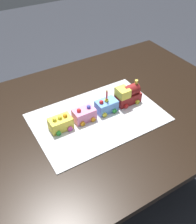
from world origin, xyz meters
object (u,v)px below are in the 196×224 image
(cake_car_caboose_sky_blue, at_px, (106,106))
(cake_locomotive, at_px, (128,95))
(dining_table, at_px, (104,125))
(cake_car_flatbed_bubblegum, at_px, (84,114))
(birthday_candle, at_px, (107,94))
(cake_car_gondola_lemon, at_px, (61,123))

(cake_car_caboose_sky_blue, bearing_deg, cake_locomotive, -180.00)
(dining_table, relative_size, cake_locomotive, 10.00)
(cake_car_caboose_sky_blue, xyz_separation_m, cake_car_flatbed_bubblegum, (0.12, 0.00, 0.00))
(cake_car_flatbed_bubblegum, xyz_separation_m, birthday_candle, (-0.12, -0.00, 0.07))
(cake_car_caboose_sky_blue, relative_size, cake_car_flatbed_bubblegum, 1.00)
(cake_locomotive, height_order, cake_car_flatbed_bubblegum, cake_locomotive)
(dining_table, relative_size, cake_car_flatbed_bubblegum, 14.00)
(cake_car_caboose_sky_blue, distance_m, cake_car_flatbed_bubblegum, 0.12)
(birthday_candle, bearing_deg, dining_table, -88.52)
(dining_table, distance_m, cake_car_flatbed_bubblegum, 0.19)
(dining_table, xyz_separation_m, cake_locomotive, (-0.13, 0.02, 0.16))
(dining_table, xyz_separation_m, cake_car_gondola_lemon, (0.24, 0.02, 0.14))
(cake_locomotive, distance_m, cake_car_flatbed_bubblegum, 0.25)
(cake_locomotive, distance_m, cake_car_gondola_lemon, 0.37)
(cake_car_flatbed_bubblegum, bearing_deg, cake_locomotive, -180.00)
(dining_table, bearing_deg, cake_car_flatbed_bubblegum, 7.07)
(cake_car_caboose_sky_blue, distance_m, birthday_candle, 0.07)
(cake_car_flatbed_bubblegum, bearing_deg, cake_car_gondola_lemon, 0.00)
(cake_locomotive, height_order, cake_car_caboose_sky_blue, cake_locomotive)
(cake_locomotive, bearing_deg, cake_car_caboose_sky_blue, 0.00)
(dining_table, xyz_separation_m, birthday_candle, (-0.00, 0.02, 0.21))
(cake_car_gondola_lemon, bearing_deg, cake_car_caboose_sky_blue, -180.00)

